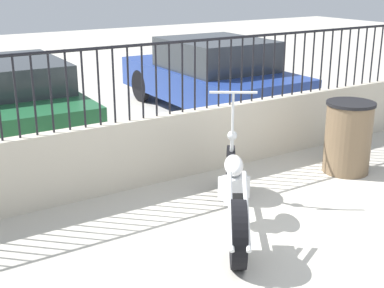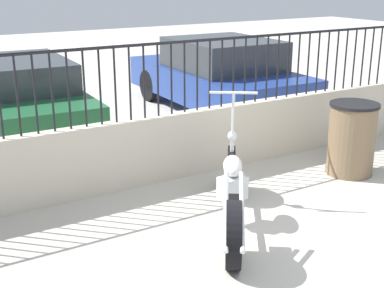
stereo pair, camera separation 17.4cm
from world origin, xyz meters
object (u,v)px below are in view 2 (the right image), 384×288
Objects in this scene: motorcycle_white at (233,197)px; trash_bin at (352,139)px; car_blue at (219,75)px; car_green at (11,99)px.

trash_bin is at bearing -41.92° from motorcycle_white.
motorcycle_white is 0.47× the size of car_blue.
motorcycle_white is 2.04× the size of trash_bin.
motorcycle_white is 0.47× the size of car_green.
motorcycle_white is at bearing -162.28° from car_green.
car_green is 1.00× the size of car_blue.
motorcycle_white reaches higher than trash_bin.
motorcycle_white is 5.07m from car_blue.
car_blue is at bearing 2.18° from motorcycle_white.
motorcycle_white reaches higher than car_green.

